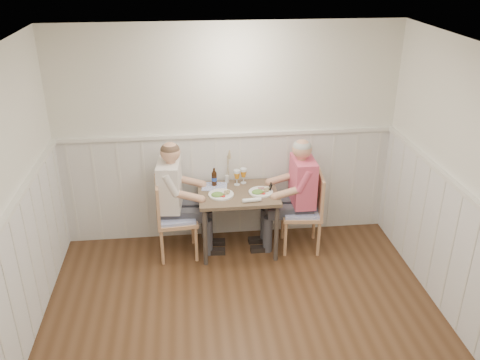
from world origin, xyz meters
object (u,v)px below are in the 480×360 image
Objects in this scene: beer_bottle at (214,178)px; grass_vase at (227,167)px; chair_left at (172,215)px; chair_right at (306,209)px; man_in_pink at (298,202)px; dining_table at (238,200)px; diner_cream at (175,206)px.

beer_bottle is 0.51× the size of grass_vase.
chair_right is at bearing -0.55° from chair_left.
chair_left is 0.69× the size of man_in_pink.
dining_table is 0.39m from beer_bottle.
grass_vase is at bearing 109.52° from dining_table.
beer_bottle is at bearing 19.20° from diner_cream.
beer_bottle is at bearing 165.80° from chair_right.
grass_vase is (-0.10, 0.29, 0.30)m from dining_table.
diner_cream reaches higher than chair_right.
man_in_pink is 3.19× the size of grass_vase.
beer_bottle reaches higher than dining_table.
chair_right is 0.12m from man_in_pink.
chair_right reaches higher than dining_table.
diner_cream is 3.22× the size of grass_vase.
grass_vase is at bearing 159.32° from chair_right.
grass_vase is (0.63, 0.24, 0.36)m from diner_cream.
man_in_pink is at bearing 0.13° from dining_table.
chair_left is 0.86m from grass_vase.
diner_cream is at bearing 65.92° from chair_left.
dining_table is at bearing -70.48° from grass_vase.
chair_right is 1.57m from chair_left.
man_in_pink is 1.03m from beer_bottle.
chair_left is at bearing -154.07° from grass_vase.
man_in_pink reaches higher than chair_left.
chair_left is 2.20× the size of grass_vase.
grass_vase reaches higher than chair_right.
man_in_pink reaches higher than grass_vase.
chair_right is 0.68× the size of diner_cream.
diner_cream is 6.34× the size of beer_bottle.
chair_right is at bearing -31.31° from man_in_pink.
chair_right is at bearing -3.85° from dining_table.
diner_cream is (0.04, 0.09, 0.07)m from chair_left.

